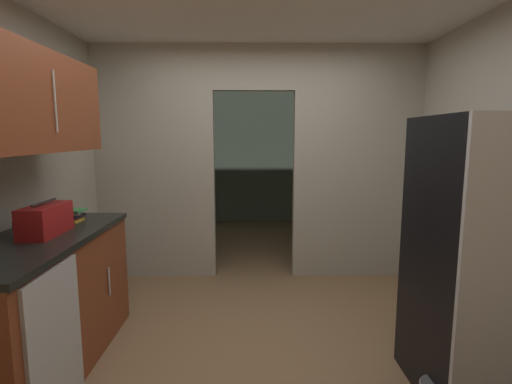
% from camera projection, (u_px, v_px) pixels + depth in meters
% --- Properties ---
extents(ground, '(20.00, 20.00, 0.00)m').
position_uv_depth(ground, '(262.00, 353.00, 2.86)').
color(ground, brown).
extents(kitchen_overhead_slab, '(4.00, 7.33, 0.06)m').
position_uv_depth(kitchen_overhead_slab, '(261.00, 5.00, 2.99)').
color(kitchen_overhead_slab, silver).
extents(kitchen_partition, '(3.60, 0.12, 2.56)m').
position_uv_depth(kitchen_partition, '(259.00, 158.00, 4.32)').
color(kitchen_partition, '#ADA899').
rests_on(kitchen_partition, ground).
extents(adjoining_room_shell, '(3.60, 2.90, 2.56)m').
position_uv_depth(adjoining_room_shell, '(256.00, 155.00, 6.28)').
color(adjoining_room_shell, slate).
rests_on(adjoining_room_shell, ground).
extents(refrigerator, '(0.82, 0.79, 1.71)m').
position_uv_depth(refrigerator, '(493.00, 261.00, 2.31)').
color(refrigerator, black).
rests_on(refrigerator, ground).
extents(lower_cabinet_run, '(0.65, 1.63, 0.94)m').
position_uv_depth(lower_cabinet_run, '(43.00, 305.00, 2.59)').
color(lower_cabinet_run, brown).
rests_on(lower_cabinet_run, ground).
extents(dishwasher, '(0.02, 0.56, 0.88)m').
position_uv_depth(dishwasher, '(56.00, 346.00, 2.15)').
color(dishwasher, '#B7BABC').
rests_on(dishwasher, ground).
extents(upper_cabinet_counterside, '(0.36, 1.47, 0.63)m').
position_uv_depth(upper_cabinet_counterside, '(26.00, 101.00, 2.40)').
color(upper_cabinet_counterside, brown).
extents(boombox, '(0.20, 0.41, 0.23)m').
position_uv_depth(boombox, '(45.00, 220.00, 2.57)').
color(boombox, maroon).
rests_on(boombox, lower_cabinet_run).
extents(book_stack, '(0.15, 0.16, 0.10)m').
position_uv_depth(book_stack, '(74.00, 216.00, 2.98)').
color(book_stack, gold).
rests_on(book_stack, lower_cabinet_run).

